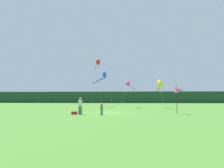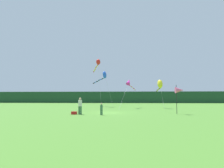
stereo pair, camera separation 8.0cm
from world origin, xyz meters
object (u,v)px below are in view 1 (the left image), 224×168
object	(u,v)px
cooler_box	(74,113)
kite_red	(98,63)
banner_flag_pole	(179,90)
person_adult	(80,105)
kite_yellow	(160,84)
kite_blue	(104,76)
person_child	(102,108)
kite_magenta	(129,83)

from	to	relation	value
cooler_box	kite_red	world-z (taller)	kite_red
cooler_box	banner_flag_pole	world-z (taller)	banner_flag_pole
cooler_box	banner_flag_pole	size ratio (longest dim) A/B	0.18
person_adult	cooler_box	distance (m)	1.08
kite_yellow	kite_blue	bearing A→B (deg)	149.13
person_child	banner_flag_pole	bearing A→B (deg)	10.25
cooler_box	kite_red	distance (m)	20.32
person_adult	person_child	world-z (taller)	person_adult
person_child	kite_magenta	size ratio (longest dim) A/B	0.15
kite_yellow	person_child	bearing A→B (deg)	-124.79
cooler_box	kite_magenta	world-z (taller)	kite_magenta
person_adult	kite_magenta	distance (m)	14.42
banner_flag_pole	kite_yellow	bearing A→B (deg)	89.33
kite_blue	cooler_box	bearing A→B (deg)	-93.71
person_child	banner_flag_pole	size ratio (longest dim) A/B	0.38
banner_flag_pole	kite_magenta	xyz separation A→B (m)	(-5.21, 11.61, 1.88)
kite_blue	banner_flag_pole	bearing A→B (deg)	-58.93
person_child	kite_blue	world-z (taller)	kite_blue
cooler_box	kite_red	bearing A→B (deg)	90.05
kite_blue	kite_red	bearing A→B (deg)	-157.23
kite_red	kite_magenta	xyz separation A→B (m)	(6.56, -5.39, -4.78)
kite_blue	kite_yellow	xyz separation A→B (m)	(10.68, -6.38, -2.43)
banner_flag_pole	kite_blue	xyz separation A→B (m)	(-10.55, 17.51, 3.96)
kite_yellow	kite_magenta	bearing A→B (deg)	174.83
person_child	kite_magenta	world-z (taller)	kite_magenta
kite_red	kite_magenta	world-z (taller)	kite_red
person_child	kite_yellow	world-z (taller)	kite_yellow
person_adult	kite_red	size ratio (longest dim) A/B	0.18
person_child	banner_flag_pole	world-z (taller)	banner_flag_pole
kite_blue	kite_yellow	size ratio (longest dim) A/B	1.43
person_adult	kite_red	world-z (taller)	kite_red
kite_blue	kite_magenta	distance (m)	8.23
kite_yellow	banner_flag_pole	bearing A→B (deg)	-90.67
person_adult	kite_blue	distance (m)	19.41
person_adult	cooler_box	world-z (taller)	person_adult
banner_flag_pole	kite_red	distance (m)	21.73
person_adult	kite_yellow	distance (m)	16.89
person_adult	cooler_box	xyz separation A→B (m)	(-0.63, -0.08, -0.87)
person_child	cooler_box	xyz separation A→B (m)	(-3.07, 0.44, -0.54)
person_child	cooler_box	distance (m)	3.15
person_child	kite_blue	bearing A→B (deg)	95.56
person_adult	person_child	size ratio (longest dim) A/B	1.48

